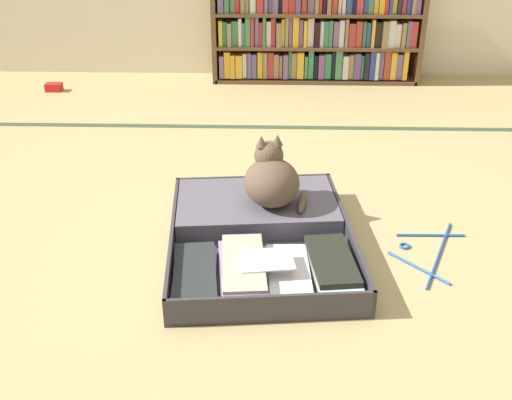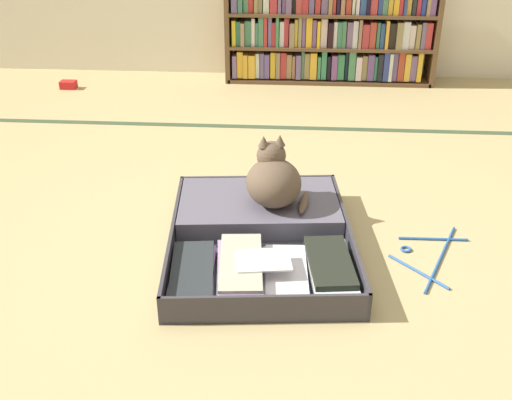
# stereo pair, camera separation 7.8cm
# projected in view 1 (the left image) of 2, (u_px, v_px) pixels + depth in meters

# --- Properties ---
(ground_plane) EXTENTS (10.00, 10.00, 0.00)m
(ground_plane) POSITION_uv_depth(u_px,v_px,m) (260.00, 266.00, 2.14)
(ground_plane) COLOR tan
(tatami_border) EXTENTS (4.80, 0.05, 0.00)m
(tatami_border) POSITION_uv_depth(u_px,v_px,m) (266.00, 127.00, 3.34)
(tatami_border) COLOR #3B4D32
(tatami_border) RESTS_ON ground_plane
(bookshelf) EXTENTS (1.37, 0.24, 0.68)m
(bookshelf) POSITION_uv_depth(u_px,v_px,m) (316.00, 31.00, 3.98)
(bookshelf) COLOR brown
(bookshelf) RESTS_ON ground_plane
(open_suitcase) EXTENTS (0.73, 0.90, 0.10)m
(open_suitcase) POSITION_uv_depth(u_px,v_px,m) (260.00, 232.00, 2.27)
(open_suitcase) COLOR #39363D
(open_suitcase) RESTS_ON ground_plane
(black_cat) EXTENTS (0.27, 0.28, 0.27)m
(black_cat) POSITION_uv_depth(u_px,v_px,m) (271.00, 179.00, 2.31)
(black_cat) COLOR brown
(black_cat) RESTS_ON open_suitcase
(clothes_hanger) EXTENTS (0.32, 0.44, 0.01)m
(clothes_hanger) POSITION_uv_depth(u_px,v_px,m) (428.00, 251.00, 2.22)
(clothes_hanger) COLOR #2656A0
(clothes_hanger) RESTS_ON ground_plane
(small_red_pouch) EXTENTS (0.10, 0.07, 0.05)m
(small_red_pouch) POSITION_uv_depth(u_px,v_px,m) (54.00, 87.00, 3.91)
(small_red_pouch) COLOR red
(small_red_pouch) RESTS_ON ground_plane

